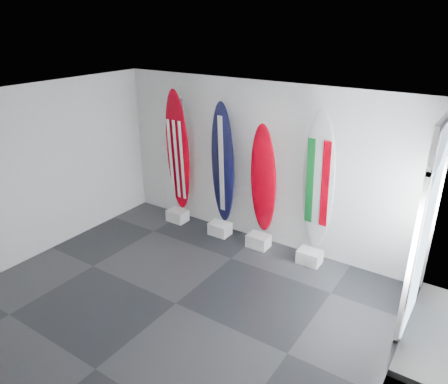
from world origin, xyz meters
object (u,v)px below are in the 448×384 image
Objects in this scene: surfboard_navy at (223,164)px; surfboard_italy at (318,183)px; surfboard_usa at (178,152)px; surfboard_swiss at (263,180)px.

surfboard_navy is 1.89m from surfboard_italy.
surfboard_navy is 0.96× the size of surfboard_italy.
surfboard_navy is (1.08, 0.00, -0.06)m from surfboard_usa.
surfboard_swiss is at bearing -177.60° from surfboard_italy.
surfboard_usa is 1.05× the size of surfboard_navy.
surfboard_italy is at bearing -6.13° from surfboard_swiss.
surfboard_navy reaches higher than surfboard_swiss.
surfboard_italy is (1.89, 0.00, 0.04)m from surfboard_navy.
surfboard_swiss is (1.95, 0.00, -0.20)m from surfboard_usa.
surfboard_swiss is 0.86× the size of surfboard_italy.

